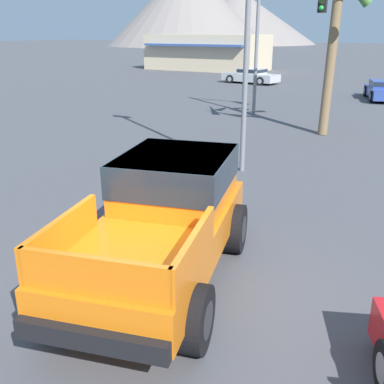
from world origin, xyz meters
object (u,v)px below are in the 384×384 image
parked_car_silver (251,76)px  traffic_light_crosswalk (284,27)px  parked_car_blue (384,90)px  palm_tree_tall (336,4)px  orange_pickup_truck (167,212)px

parked_car_silver → traffic_light_crosswalk: (6.72, -12.55, 3.40)m
parked_car_blue → traffic_light_crosswalk: 9.62m
parked_car_blue → palm_tree_tall: (-0.56, -11.21, 4.11)m
parked_car_silver → parked_car_blue: 11.00m
orange_pickup_truck → traffic_light_crosswalk: 15.41m
parked_car_silver → traffic_light_crosswalk: size_ratio=0.78×
parked_car_silver → traffic_light_crosswalk: traffic_light_crosswalk is taller
orange_pickup_truck → parked_car_blue: size_ratio=1.14×
orange_pickup_truck → palm_tree_tall: (-0.52, 11.87, 3.61)m
orange_pickup_truck → parked_car_silver: orange_pickup_truck is taller
orange_pickup_truck → traffic_light_crosswalk: bearing=88.1°
parked_car_blue → parked_car_silver: bearing=-39.8°
parked_car_blue → palm_tree_tall: palm_tree_tall is taller
parked_car_silver → palm_tree_tall: bearing=-140.8°
parked_car_blue → palm_tree_tall: 11.95m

